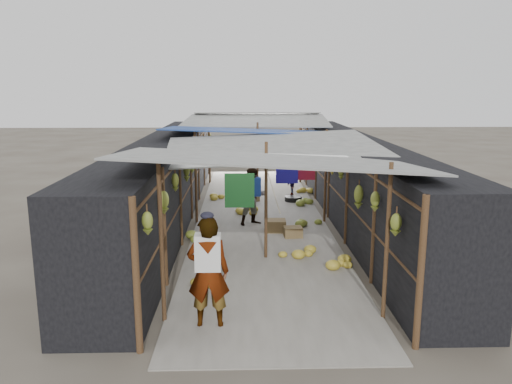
{
  "coord_description": "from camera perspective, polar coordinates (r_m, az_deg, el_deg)",
  "views": [
    {
      "loc": [
        -0.51,
        -7.58,
        3.74
      ],
      "look_at": [
        -0.18,
        4.22,
        1.25
      ],
      "focal_mm": 35.0,
      "sensor_mm": 36.0,
      "label": 1
    }
  ],
  "objects": [
    {
      "name": "stall_left",
      "position": [
        14.49,
        -10.25,
        1.41
      ],
      "size": [
        1.4,
        15.0,
        2.3
      ],
      "primitive_type": "cube",
      "color": "black",
      "rests_on": "ground"
    },
    {
      "name": "crate_back",
      "position": [
        16.6,
        -0.46,
        -0.65
      ],
      "size": [
        0.52,
        0.48,
        0.27
      ],
      "primitive_type": "cube",
      "rotation": [
        0.0,
        0.0,
        0.42
      ],
      "color": "olive",
      "rests_on": "ground"
    },
    {
      "name": "hanging_bananas",
      "position": [
        14.11,
        0.84,
        3.51
      ],
      "size": [
        3.95,
        14.17,
        0.77
      ],
      "color": "olive",
      "rests_on": "ground"
    },
    {
      "name": "floor_bananas",
      "position": [
        13.06,
        2.63,
        -4.04
      ],
      "size": [
        3.88,
        9.3,
        0.34
      ],
      "color": "gold",
      "rests_on": "ground"
    },
    {
      "name": "crate_mid",
      "position": [
        13.13,
        2.21,
        -3.9
      ],
      "size": [
        0.56,
        0.46,
        0.33
      ],
      "primitive_type": "cube",
      "rotation": [
        0.0,
        0.0,
        -0.03
      ],
      "color": "olive",
      "rests_on": "ground"
    },
    {
      "name": "market_canopy",
      "position": [
        14.49,
        0.56,
        6.61
      ],
      "size": [
        5.62,
        15.2,
        2.77
      ],
      "color": "brown",
      "rests_on": "ground"
    },
    {
      "name": "shopper_blue",
      "position": [
        13.66,
        -0.28,
        -0.56
      ],
      "size": [
        0.96,
        0.88,
        1.58
      ],
      "primitive_type": "imported",
      "rotation": [
        0.0,
        0.0,
        0.47
      ],
      "color": "#1F369E",
      "rests_on": "ground"
    },
    {
      "name": "vendor_elderly",
      "position": [
        7.93,
        -5.47,
        -9.1
      ],
      "size": [
        0.66,
        0.44,
        1.81
      ],
      "primitive_type": "imported",
      "rotation": [
        0.0,
        0.0,
        3.15
      ],
      "color": "silver",
      "rests_on": "ground"
    },
    {
      "name": "aisle_slab",
      "position": [
        14.58,
        0.48,
        -2.92
      ],
      "size": [
        3.6,
        16.0,
        0.02
      ],
      "primitive_type": "cube",
      "color": "#9E998E",
      "rests_on": "ground"
    },
    {
      "name": "ground",
      "position": [
        8.47,
        2.11,
        -14.3
      ],
      "size": [
        80.0,
        80.0,
        0.0
      ],
      "primitive_type": "plane",
      "color": "#6B6356",
      "rests_on": "ground"
    },
    {
      "name": "vendor_seated",
      "position": [
        17.45,
        4.02,
        1.14
      ],
      "size": [
        0.46,
        0.69,
        0.98
      ],
      "primitive_type": "imported",
      "rotation": [
        0.0,
        0.0,
        -1.41
      ],
      "color": "#494340",
      "rests_on": "ground"
    },
    {
      "name": "crate_near",
      "position": [
        12.7,
        4.24,
        -4.61
      ],
      "size": [
        0.48,
        0.4,
        0.27
      ],
      "primitive_type": "cube",
      "rotation": [
        0.0,
        0.0,
        0.08
      ],
      "color": "olive",
      "rests_on": "ground"
    },
    {
      "name": "stall_right",
      "position": [
        14.68,
        11.08,
        1.51
      ],
      "size": [
        1.4,
        15.0,
        2.3
      ],
      "primitive_type": "cube",
      "color": "black",
      "rests_on": "ground"
    },
    {
      "name": "black_basin",
      "position": [
        16.66,
        4.27,
        -0.8
      ],
      "size": [
        0.57,
        0.57,
        0.17
      ],
      "primitive_type": "cylinder",
      "color": "black",
      "rests_on": "ground"
    }
  ]
}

